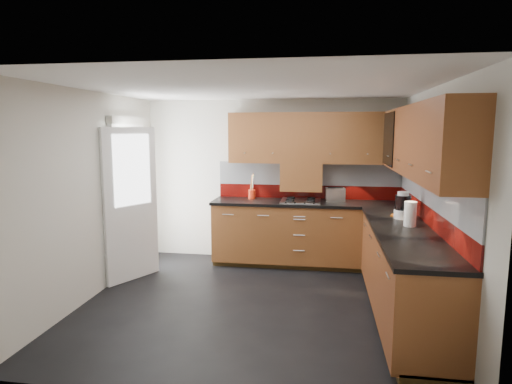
% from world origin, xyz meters
% --- Properties ---
extents(room, '(4.00, 3.80, 2.64)m').
position_xyz_m(room, '(0.00, 0.00, 1.50)').
color(room, black).
extents(base_cabinets, '(2.70, 3.20, 0.95)m').
position_xyz_m(base_cabinets, '(1.07, 0.72, 0.44)').
color(base_cabinets, '#553113').
rests_on(base_cabinets, room).
extents(countertop, '(2.72, 3.22, 0.04)m').
position_xyz_m(countertop, '(1.05, 0.70, 0.92)').
color(countertop, black).
rests_on(countertop, base_cabinets).
extents(backsplash, '(2.70, 3.20, 0.54)m').
position_xyz_m(backsplash, '(1.28, 0.93, 1.21)').
color(backsplash, maroon).
rests_on(backsplash, countertop).
extents(upper_cabinets, '(2.50, 3.20, 0.72)m').
position_xyz_m(upper_cabinets, '(1.23, 0.78, 1.84)').
color(upper_cabinets, '#553113').
rests_on(upper_cabinets, room).
extents(extractor_hood, '(0.60, 0.33, 0.40)m').
position_xyz_m(extractor_hood, '(0.45, 1.64, 1.28)').
color(extractor_hood, '#553113').
rests_on(extractor_hood, room).
extents(glass_cabinet, '(0.32, 0.80, 0.66)m').
position_xyz_m(glass_cabinet, '(1.71, 1.07, 1.87)').
color(glass_cabinet, black).
rests_on(glass_cabinet, room).
extents(back_door, '(0.42, 1.19, 2.04)m').
position_xyz_m(back_door, '(-1.78, 0.75, 1.03)').
color(back_door, white).
rests_on(back_door, room).
extents(gas_hob, '(0.56, 0.49, 0.04)m').
position_xyz_m(gas_hob, '(0.45, 1.47, 0.95)').
color(gas_hob, silver).
rests_on(gas_hob, countertop).
extents(utensil_pot, '(0.11, 0.11, 0.38)m').
position_xyz_m(utensil_pot, '(-0.28, 1.63, 1.03)').
color(utensil_pot, red).
rests_on(utensil_pot, countertop).
extents(toaster, '(0.29, 0.19, 0.20)m').
position_xyz_m(toaster, '(0.94, 1.62, 1.03)').
color(toaster, silver).
rests_on(toaster, countertop).
extents(food_processor, '(0.19, 0.19, 0.31)m').
position_xyz_m(food_processor, '(1.67, 0.48, 1.08)').
color(food_processor, white).
rests_on(food_processor, countertop).
extents(paper_towel, '(0.16, 0.16, 0.26)m').
position_xyz_m(paper_towel, '(1.67, 0.07, 1.07)').
color(paper_towel, white).
rests_on(paper_towel, countertop).
extents(orange_cloth, '(0.18, 0.17, 0.02)m').
position_xyz_m(orange_cloth, '(1.64, 0.61, 0.95)').
color(orange_cloth, orange).
rests_on(orange_cloth, countertop).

